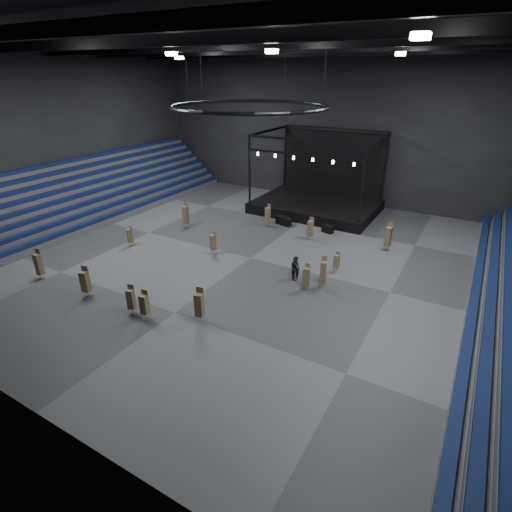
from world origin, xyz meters
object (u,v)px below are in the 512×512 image
Objects in this scene: chair_stack_7 at (323,271)px; chair_stack_11 at (186,215)px; chair_stack_6 at (213,242)px; flight_case_mid at (285,222)px; chair_stack_10 at (306,277)px; chair_stack_4 at (144,304)px; chair_stack_8 at (388,236)px; flight_case_left at (282,220)px; chair_stack_13 at (39,264)px; man_center at (295,269)px; flight_case_right at (328,229)px; chair_stack_3 at (130,235)px; chair_stack_2 at (85,281)px; chair_stack_9 at (199,304)px; stage at (319,198)px; chair_stack_5 at (310,228)px; chair_stack_1 at (337,261)px; chair_stack_0 at (268,215)px; chair_stack_12 at (131,298)px; crew_member at (296,268)px.

chair_stack_7 is 0.89× the size of chair_stack_11.
chair_stack_11 is (-6.54, 4.12, 0.31)m from chair_stack_6.
flight_case_mid is 0.56× the size of chair_stack_10.
chair_stack_8 is (11.59, 20.00, 0.27)m from chair_stack_4.
chair_stack_4 is (-0.31, -21.15, 0.73)m from flight_case_mid.
chair_stack_7 reaches higher than flight_case_left.
flight_case_mid is 0.47× the size of chair_stack_13.
man_center is at bearing -58.77° from flight_case_left.
flight_case_left is 1.11× the size of flight_case_right.
chair_stack_3 is 18.20m from chair_stack_10.
chair_stack_7 is (14.84, 10.31, 0.00)m from chair_stack_2.
chair_stack_2 is at bearing -106.52° from flight_case_mid.
flight_case_mid is 12.46m from man_center.
flight_case_mid is 0.50× the size of chair_stack_9.
chair_stack_9 is 8.76m from chair_stack_10.
stage reaches higher than flight_case_mid.
chair_stack_5 is at bearing -31.25° from flight_case_mid.
chair_stack_1 is 0.70× the size of chair_stack_7.
chair_stack_7 is 22.88m from chair_stack_13.
chair_stack_7 is at bearing -97.75° from chair_stack_8.
chair_stack_10 is (-0.97, -4.18, 0.18)m from chair_stack_1.
chair_stack_1 is 0.81× the size of chair_stack_6.
stage is 9.90m from chair_stack_5.
flight_case_mid is 0.54× the size of chair_stack_5.
chair_stack_9 reaches higher than chair_stack_1.
flight_case_left is 0.60m from flight_case_mid.
flight_case_right is 6.64m from chair_stack_0.
chair_stack_0 is 8.96m from chair_stack_6.
chair_stack_5 is at bearing 104.91° from chair_stack_7.
chair_stack_6 is at bearing 173.01° from chair_stack_10.
flight_case_mid is at bearing 85.57° from chair_stack_9.
chair_stack_12 is (-4.75, -1.58, -0.17)m from chair_stack_9.
chair_stack_1 is at bearing 24.26° from chair_stack_2.
chair_stack_8 reaches higher than chair_stack_1.
flight_case_mid is at bearing 74.90° from chair_stack_3.
flight_case_mid is 21.18m from chair_stack_12.
chair_stack_11 is at bearing 150.55° from chair_stack_7.
chair_stack_0 is at bearing 174.71° from chair_stack_5.
chair_stack_3 is 0.78× the size of chair_stack_13.
chair_stack_2 reaches higher than crew_member.
chair_stack_12 is at bearing -17.02° from chair_stack_2.
chair_stack_8 reaches higher than chair_stack_10.
chair_stack_11 reaches higher than flight_case_mid.
chair_stack_10 reaches higher than flight_case_left.
chair_stack_9 is 0.95× the size of chair_stack_13.
chair_stack_13 is (-11.85, -21.15, 0.93)m from flight_case_mid.
chair_stack_9 is at bearing -85.35° from stage.
chair_stack_0 is at bearing 55.65° from chair_stack_13.
chair_stack_7 is (11.09, -0.77, 0.13)m from chair_stack_6.
stage is at bearing 82.10° from flight_case_mid.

